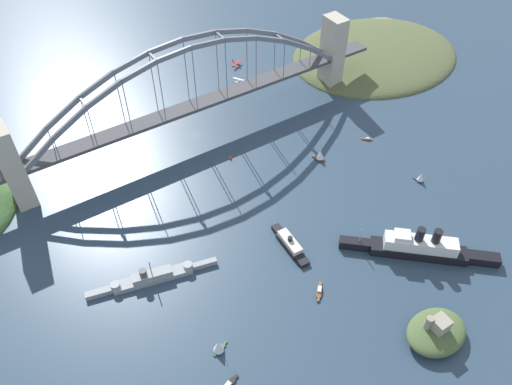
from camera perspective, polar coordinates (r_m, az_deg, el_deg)
ground_plane at (r=377.95m, az=-6.60°, el=6.38°), size 1400.00×1400.00×0.00m
harbor_arch_bridge at (r=359.82m, az=-7.00°, el=10.13°), size 304.28×17.54×74.68m
headland_west_shore at (r=480.25m, az=13.04°, el=14.74°), size 152.62×126.17×18.35m
ocean_liner at (r=308.06m, az=17.73°, el=-5.84°), size 71.77×64.49×21.75m
naval_cruiser at (r=291.38m, az=-11.52°, el=-9.19°), size 71.80×20.62×16.19m
harbor_ferry_steamer at (r=300.67m, az=3.80°, el=-5.71°), size 8.25×34.24×8.12m
fort_island_mid_harbor at (r=280.00m, az=19.37°, el=-14.34°), size 32.75×25.37×16.73m
seaplane_taxiing_near_bridge at (r=429.06m, az=-1.88°, el=12.27°), size 8.65×10.38×4.72m
seaplane_second_in_formation at (r=451.33m, az=-2.21°, el=14.06°), size 11.05×8.66×4.53m
small_boat_0 at (r=354.89m, az=7.12°, el=4.15°), size 6.87×9.05×8.87m
small_boat_1 at (r=257.90m, az=-3.07°, el=-20.51°), size 11.85×4.99×2.07m
small_boat_2 at (r=262.67m, az=-4.19°, el=-16.66°), size 9.56×6.92×9.36m
small_boat_3 at (r=284.83m, az=7.04°, el=-10.79°), size 9.90×10.21×2.25m
small_boat_4 at (r=353.32m, az=17.80°, el=1.65°), size 5.13×7.34×8.08m
small_boat_6 at (r=379.14m, az=12.20°, el=5.81°), size 6.59×6.01×1.81m
channel_marker_buoy at (r=354.71m, az=-2.85°, el=3.83°), size 2.20×2.20×2.75m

